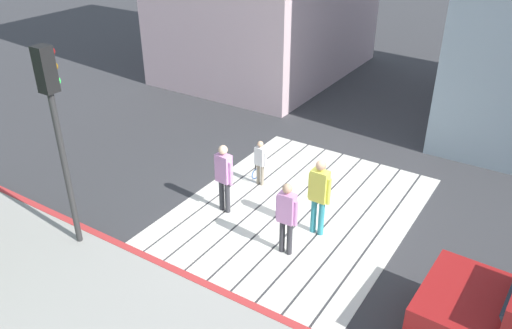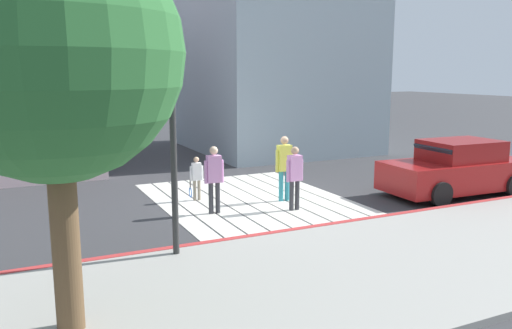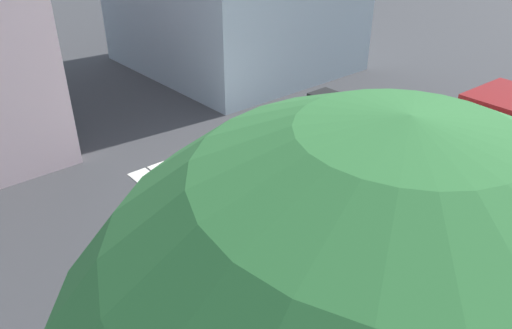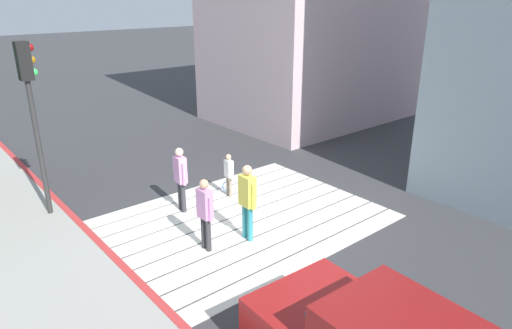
# 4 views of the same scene
# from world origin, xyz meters

# --- Properties ---
(ground_plane) EXTENTS (120.00, 120.00, 0.00)m
(ground_plane) POSITION_xyz_m (0.00, 0.00, 0.00)
(ground_plane) COLOR #38383A
(crosswalk_stripes) EXTENTS (6.40, 4.90, 0.01)m
(crosswalk_stripes) POSITION_xyz_m (0.00, 0.00, 0.01)
(crosswalk_stripes) COLOR silver
(crosswalk_stripes) RESTS_ON ground
(curb_painted) EXTENTS (0.16, 40.00, 0.13)m
(curb_painted) POSITION_xyz_m (-3.25, 0.00, 0.07)
(curb_painted) COLOR #BC3333
(curb_painted) RESTS_ON ground
(car_parked_near_curb) EXTENTS (2.12, 4.37, 1.57)m
(car_parked_near_curb) POSITION_xyz_m (-2.00, -5.60, 0.73)
(car_parked_near_curb) COLOR maroon
(car_parked_near_curb) RESTS_ON ground
(traffic_light_corner) EXTENTS (0.39, 0.28, 4.24)m
(traffic_light_corner) POSITION_xyz_m (-3.58, 3.20, 3.04)
(traffic_light_corner) COLOR #2D2D2D
(traffic_light_corner) RESTS_ON ground
(pedestrian_adult_lead) EXTENTS (0.25, 0.49, 1.69)m
(pedestrian_adult_lead) POSITION_xyz_m (-0.92, 1.39, 0.99)
(pedestrian_adult_lead) COLOR #333338
(pedestrian_adult_lead) RESTS_ON ground
(pedestrian_adult_trailing) EXTENTS (0.22, 0.48, 1.64)m
(pedestrian_adult_trailing) POSITION_xyz_m (-1.50, -0.56, 0.96)
(pedestrian_adult_trailing) COLOR #333338
(pedestrian_adult_trailing) RESTS_ON ground
(pedestrian_adult_side) EXTENTS (0.24, 0.52, 1.78)m
(pedestrian_adult_side) POSITION_xyz_m (-0.54, -0.78, 1.04)
(pedestrian_adult_side) COLOR teal
(pedestrian_adult_side) RESTS_ON ground
(pedestrian_child_with_racket) EXTENTS (0.29, 0.38, 1.22)m
(pedestrian_child_with_racket) POSITION_xyz_m (0.54, 1.36, 0.68)
(pedestrian_child_with_racket) COLOR gray
(pedestrian_child_with_racket) RESTS_ON ground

